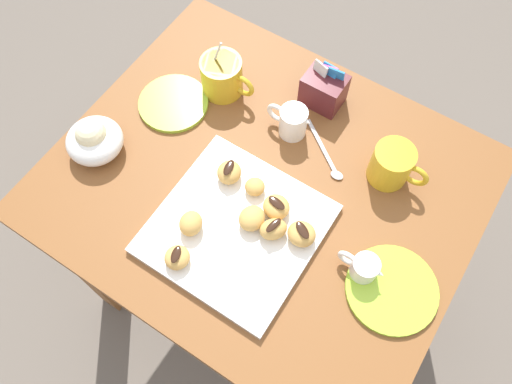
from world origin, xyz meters
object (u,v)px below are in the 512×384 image
saucer_lime_right (173,103)px  beignet_6 (177,257)px  ice_cream_bowl (94,139)px  pastry_plate_square (236,229)px  beignet_0 (191,223)px  cream_pitcher_white (292,121)px  beignet_7 (273,229)px  sugar_caddy (322,88)px  coffee_mug_mustard_left (222,75)px  coffee_mug_mustard_right (393,164)px  beignet_2 (302,234)px  chocolate_sauce_pitcher (364,268)px  beignet_3 (276,207)px  saucer_lime_left (392,289)px  beignet_5 (256,187)px  dining_table (262,212)px  beignet_4 (229,172)px  beignet_1 (252,218)px

saucer_lime_right → beignet_6: 0.38m
ice_cream_bowl → saucer_lime_right: bearing=70.3°
pastry_plate_square → beignet_0: (-0.07, -0.05, 0.03)m
saucer_lime_right → beignet_0: bearing=-46.1°
pastry_plate_square → cream_pitcher_white: (-0.03, 0.26, 0.03)m
beignet_7 → sugar_caddy: bearing=104.0°
coffee_mug_mustard_left → pastry_plate_square: bearing=-51.4°
ice_cream_bowl → coffee_mug_mustard_right: bearing=26.8°
beignet_2 → beignet_7: bearing=-157.1°
coffee_mug_mustard_right → beignet_0: (-0.27, -0.32, -0.01)m
chocolate_sauce_pitcher → ice_cream_bowl: bearing=-174.3°
saucer_lime_right → beignet_3: size_ratio=2.86×
saucer_lime_left → beignet_5: size_ratio=4.29×
dining_table → coffee_mug_mustard_right: 0.33m
coffee_mug_mustard_left → ice_cream_bowl: 0.31m
sugar_caddy → beignet_4: (-0.06, -0.28, -0.01)m
coffee_mug_mustard_left → chocolate_sauce_pitcher: bearing=-25.0°
beignet_0 → beignet_1: bearing=38.4°
pastry_plate_square → coffee_mug_mustard_left: (-0.22, 0.28, 0.04)m
beignet_2 → beignet_6: (-0.17, -0.17, -0.00)m
saucer_lime_left → beignet_5: beignet_5 is taller
ice_cream_bowl → beignet_2: 0.48m
pastry_plate_square → saucer_lime_right: (-0.29, 0.18, -0.00)m
coffee_mug_mustard_left → beignet_1: coffee_mug_mustard_left is taller
pastry_plate_square → saucer_lime_right: bearing=148.5°
coffee_mug_mustard_left → beignet_5: bearing=-41.8°
chocolate_sauce_pitcher → saucer_lime_right: size_ratio=0.58×
saucer_lime_left → beignet_1: bearing=-174.0°
coffee_mug_mustard_right → saucer_lime_left: (0.12, -0.22, -0.04)m
ice_cream_bowl → beignet_0: bearing=-8.8°
beignet_1 → coffee_mug_mustard_right: bearing=54.5°
saucer_lime_right → beignet_3: (0.34, -0.11, 0.03)m
coffee_mug_mustard_left → beignet_0: 0.36m
sugar_caddy → beignet_2: (0.14, -0.32, -0.01)m
saucer_lime_left → beignet_5: bearing=174.4°
dining_table → beignet_2: (0.13, -0.07, 0.19)m
sugar_caddy → saucer_lime_left: bearing=-43.3°
saucer_lime_left → beignet_2: size_ratio=3.16×
dining_table → beignet_6: bearing=-100.0°
coffee_mug_mustard_right → beignet_3: coffee_mug_mustard_right is taller
cream_pitcher_white → ice_cream_bowl: (-0.33, -0.27, -0.00)m
beignet_1 → beignet_4: size_ratio=1.03×
pastry_plate_square → beignet_7: (0.07, 0.03, 0.03)m
dining_table → beignet_1: size_ratio=15.62×
beignet_4 → beignet_2: bearing=-10.6°
ice_cream_bowl → beignet_1: 0.38m
beignet_5 → coffee_mug_mustard_left: bearing=138.2°
beignet_7 → beignet_5: bearing=142.6°
saucer_lime_right → beignet_5: 0.30m
pastry_plate_square → beignet_4: beignet_4 is taller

